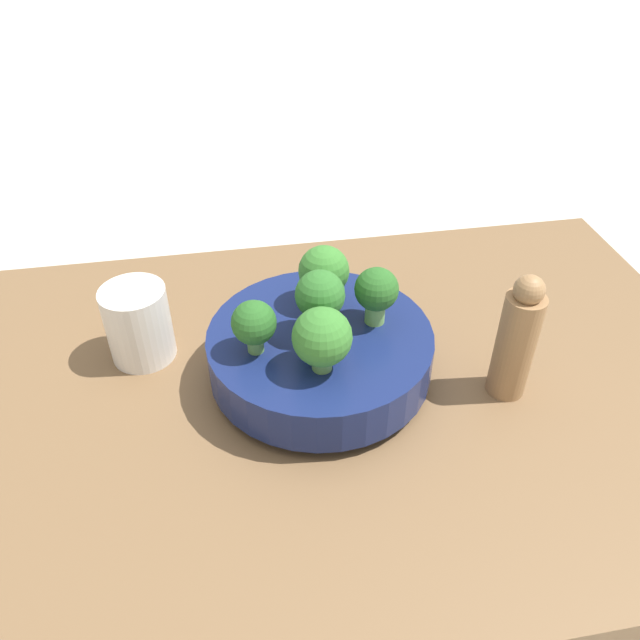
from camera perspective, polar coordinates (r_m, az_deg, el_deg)
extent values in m
plane|color=beige|center=(0.79, -0.36, -8.66)|extent=(6.00, 6.00, 0.00)
cube|color=brown|center=(0.78, -0.37, -7.41)|extent=(1.05, 0.66, 0.05)
cylinder|color=navy|center=(0.77, 0.00, -4.77)|extent=(0.12, 0.12, 0.01)
cylinder|color=navy|center=(0.74, 0.00, -2.85)|extent=(0.27, 0.27, 0.05)
cylinder|color=#609347|center=(0.68, 0.10, -3.74)|extent=(0.02, 0.02, 0.02)
sphere|color=#387A2D|center=(0.65, 0.10, -1.56)|extent=(0.06, 0.06, 0.06)
cylinder|color=#7AB256|center=(0.74, 5.05, 0.77)|extent=(0.02, 0.02, 0.03)
sphere|color=#286023|center=(0.72, 5.19, 2.82)|extent=(0.05, 0.05, 0.05)
cylinder|color=#609347|center=(0.77, 0.34, 2.38)|extent=(0.02, 0.02, 0.03)
sphere|color=#387A2D|center=(0.75, 0.35, 4.53)|extent=(0.06, 0.06, 0.06)
cylinder|color=#609347|center=(0.70, -5.92, -2.05)|extent=(0.02, 0.02, 0.02)
sphere|color=#286023|center=(0.68, -6.08, -0.20)|extent=(0.05, 0.05, 0.05)
cylinder|color=#609347|center=(0.72, 0.00, -0.13)|extent=(0.02, 0.02, 0.04)
sphere|color=#2D6B28|center=(0.69, 0.00, 2.33)|extent=(0.06, 0.06, 0.06)
cylinder|color=silver|center=(0.80, -16.27, -0.32)|extent=(0.08, 0.08, 0.10)
cylinder|color=#997047|center=(0.74, 17.40, -2.28)|extent=(0.05, 0.05, 0.14)
sphere|color=#997047|center=(0.70, 18.59, 2.61)|extent=(0.03, 0.03, 0.03)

